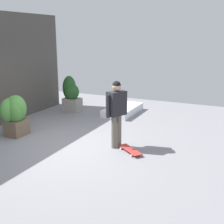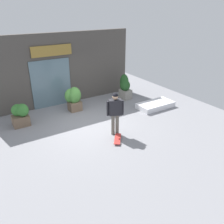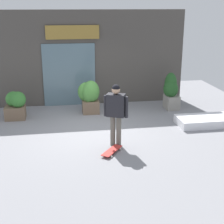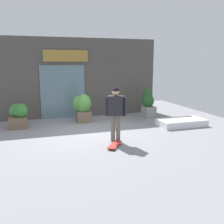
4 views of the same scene
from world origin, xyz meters
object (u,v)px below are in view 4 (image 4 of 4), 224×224
at_px(skateboarder, 116,109).
at_px(planter_box_mid, 148,103).
at_px(skateboard, 115,145).
at_px(planter_box_right, 19,115).
at_px(planter_box_left, 82,106).

xyz_separation_m(skateboarder, planter_box_mid, (2.49, 2.92, -0.37)).
height_order(skateboard, planter_box_right, planter_box_right).
bearing_deg(planter_box_mid, planter_box_left, -179.05).
bearing_deg(skateboard, planter_box_left, -138.62).
height_order(skateboarder, planter_box_mid, skateboarder).
relative_size(skateboarder, planter_box_right, 1.83).
relative_size(skateboard, planter_box_mid, 0.57).
distance_m(planter_box_left, planter_box_mid, 2.90).
xyz_separation_m(skateboarder, planter_box_left, (-0.41, 2.88, -0.38)).
relative_size(skateboard, planter_box_left, 0.65).
bearing_deg(planter_box_right, planter_box_left, 4.36).
xyz_separation_m(skateboarder, planter_box_right, (-2.83, 2.69, -0.53)).
distance_m(skateboarder, skateboard, 1.07).
relative_size(planter_box_right, planter_box_mid, 0.70).
distance_m(skateboarder, planter_box_right, 3.94).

